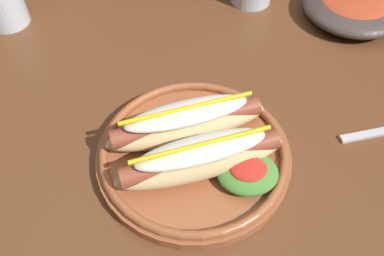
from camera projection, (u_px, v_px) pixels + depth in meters
ground_plane at (173, 249)px, 1.24m from camera, size 8.00×8.00×0.00m
dining_table at (159, 109)px, 0.74m from camera, size 1.46×0.83×0.74m
hot_dog_plate at (196, 149)px, 0.53m from camera, size 0.26×0.26×0.08m
side_bowl at (353, 6)px, 0.74m from camera, size 0.18×0.18×0.05m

